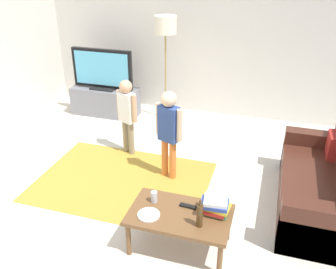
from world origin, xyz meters
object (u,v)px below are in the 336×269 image
Objects in this scene: tv_remote at (188,206)px; child_near_tv at (127,110)px; couch at (325,188)px; bottle at (200,215)px; tv_stand at (105,102)px; book_stack at (215,206)px; child_center at (169,127)px; soda_can at (154,197)px; coffee_table at (180,217)px; plate at (149,215)px; floor_lamp at (165,31)px; tv at (102,70)px.

child_near_tv is at bearing 133.94° from tv_remote.
child_near_tv reaches higher than couch.
child_near_tv reaches higher than bottle.
book_stack is (2.52, -2.75, 0.26)m from tv_stand.
child_center is 9.99× the size of soda_can.
child_center is 1.20× the size of coffee_table.
plate is (-0.33, -0.24, -0.00)m from tv_remote.
tv_stand is 3.55m from tv_remote.
child_center reaches higher than bottle.
floor_lamp is 6.04× the size of bottle.
floor_lamp is 1.61m from child_near_tv.
child_center is at bearing -71.25° from floor_lamp.
bottle is (-0.10, -0.22, 0.04)m from book_stack.
floor_lamp reaches higher than tv_stand.
couch is at bearing 29.75° from soda_can.
child_near_tv is 3.82× the size of bottle.
tv is at bearing 122.99° from plate.
child_center is 1.52m from bottle.
soda_can reaches higher than plate.
tv_remote is (0.54, -1.09, -0.29)m from child_center.
tv_remote is (1.29, -1.53, -0.25)m from child_near_tv.
tv_stand is 1.71m from floor_lamp.
tv is at bearing 129.29° from bottle.
book_stack is (1.57, -1.55, -0.17)m from child_near_tv.
couch is 1.68m from tv_remote.
couch is (3.62, -1.77, 0.05)m from tv_stand.
couch is at bearing -26.12° from tv_stand.
child_center reaches higher than couch.
child_near_tv reaches higher than soda_can.
coffee_table is at bearing 151.39° from bottle.
floor_lamp is (1.10, 0.15, 1.30)m from tv_stand.
floor_lamp is 1.78× the size of coffee_table.
child_near_tv is (-0.15, -1.35, -0.87)m from floor_lamp.
tv_stand is at bearing 136.18° from child_center.
tv_stand is 2.42m from child_center.
tv_remote is 0.35m from soda_can.
couch is at bearing 41.75° from book_stack.
soda_can is at bearing -74.70° from floor_lamp.
bottle is at bearing -0.00° from plate.
soda_can reaches higher than tv_stand.
coffee_table is 0.31m from plate.
floor_lamp is at bearing 8.91° from tv.
tv is 0.61× the size of couch.
couch is at bearing -12.12° from child_near_tv.
coffee_table is 8.33× the size of soda_can.
child_near_tv is 1.13× the size of coffee_table.
coffee_table is 3.38× the size of book_stack.
couch is 3.41m from floor_lamp.
bottle reaches higher than book_stack.
tv is 3.55m from tv_remote.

